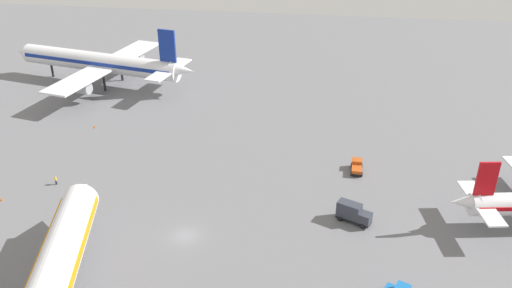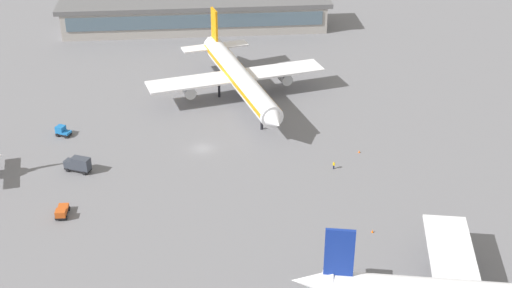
{
  "view_description": "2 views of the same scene",
  "coord_description": "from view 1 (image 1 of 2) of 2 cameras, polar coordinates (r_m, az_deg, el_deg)",
  "views": [
    {
      "loc": [
        20.36,
        -62.63,
        50.46
      ],
      "look_at": [
        7.48,
        25.02,
        3.75
      ],
      "focal_mm": 36.41,
      "sensor_mm": 36.0,
      "label": 1
    },
    {
      "loc": [
        0.58,
        139.9,
        76.94
      ],
      "look_at": [
        -11.45,
        4.38,
        2.93
      ],
      "focal_mm": 50.75,
      "sensor_mm": 36.0,
      "label": 2
    }
  ],
  "objects": [
    {
      "name": "ground",
      "position": [
        82.97,
        -7.76,
        -9.96
      ],
      "size": [
        288.0,
        288.0,
        0.0
      ],
      "primitive_type": "plane",
      "color": "slate"
    },
    {
      "name": "airplane_distant",
      "position": [
        143.33,
        -16.62,
        8.58
      ],
      "size": [
        54.23,
        44.07,
        16.61
      ],
      "rotation": [
        0.0,
        0.0,
        2.94
      ],
      "color": "white",
      "rests_on": "ground"
    },
    {
      "name": "catering_truck",
      "position": [
        85.7,
        10.6,
        -7.43
      ],
      "size": [
        5.89,
        4.01,
        3.3
      ],
      "rotation": [
        0.0,
        0.0,
        5.87
      ],
      "color": "black",
      "rests_on": "ground"
    },
    {
      "name": "pushback_tractor",
      "position": [
        99.99,
        11.02,
        -2.43
      ],
      "size": [
        2.3,
        4.45,
        1.9
      ],
      "rotation": [
        0.0,
        0.0,
        1.54
      ],
      "color": "black",
      "rests_on": "ground"
    },
    {
      "name": "ground_crew_worker",
      "position": [
        100.89,
        -21.14,
        -3.73
      ],
      "size": [
        0.52,
        0.52,
        1.67
      ],
      "rotation": [
        0.0,
        0.0,
        0.5
      ],
      "color": "#1E2338",
      "rests_on": "ground"
    },
    {
      "name": "safety_cone_near_gate",
      "position": [
        120.33,
        -17.3,
        1.83
      ],
      "size": [
        0.44,
        0.44,
        0.6
      ],
      "primitive_type": "cone",
      "color": "#EA590C",
      "rests_on": "ground"
    },
    {
      "name": "safety_cone_mid_apron",
      "position": [
        100.17,
        -26.16,
        -5.45
      ],
      "size": [
        0.44,
        0.44,
        0.6
      ],
      "primitive_type": "cone",
      "color": "#EA590C",
      "rests_on": "ground"
    }
  ]
}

